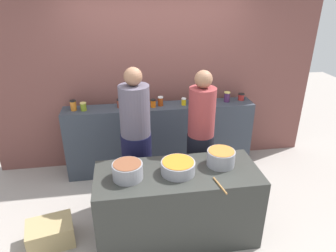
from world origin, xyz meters
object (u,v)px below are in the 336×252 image
at_px(preserve_jar_9, 199,99).
at_px(wooden_spoon, 220,185).
at_px(bread_crate, 51,233).
at_px(preserve_jar_11, 241,97).
at_px(preserve_jar_1, 83,107).
at_px(cook_in_cap, 200,146).
at_px(preserve_jar_0, 73,105).
at_px(preserve_jar_5, 153,103).
at_px(preserve_jar_8, 192,101).
at_px(cooking_pot_left, 128,171).
at_px(preserve_jar_3, 136,102).
at_px(preserve_jar_7, 184,101).
at_px(preserve_jar_6, 160,101).
at_px(preserve_jar_4, 145,102).
at_px(preserve_jar_2, 120,103).
at_px(cook_with_tongs, 136,146).
at_px(preserve_jar_10, 227,97).
at_px(cooking_pot_right, 221,158).
at_px(cooking_pot_center, 178,167).

relative_size(preserve_jar_9, wooden_spoon, 0.48).
bearing_deg(bread_crate, preserve_jar_11, 27.84).
height_order(preserve_jar_1, cook_in_cap, cook_in_cap).
distance_m(preserve_jar_0, preserve_jar_5, 1.08).
bearing_deg(preserve_jar_8, cook_in_cap, -95.42).
distance_m(preserve_jar_5, cooking_pot_left, 1.46).
height_order(preserve_jar_3, preserve_jar_9, preserve_jar_3).
xyz_separation_m(preserve_jar_1, preserve_jar_9, (1.61, 0.02, 0.01)).
xyz_separation_m(preserve_jar_0, preserve_jar_7, (1.51, -0.03, -0.02)).
relative_size(preserve_jar_6, preserve_jar_8, 1.27).
bearing_deg(preserve_jar_7, preserve_jar_4, 179.79).
bearing_deg(preserve_jar_2, cook_with_tongs, -77.20).
bearing_deg(preserve_jar_3, preserve_jar_7, -0.99).
bearing_deg(preserve_jar_5, preserve_jar_0, 177.61).
distance_m(preserve_jar_0, preserve_jar_3, 0.84).
distance_m(preserve_jar_10, wooden_spoon, 1.85).
bearing_deg(preserve_jar_11, preserve_jar_8, -174.43).
distance_m(preserve_jar_4, preserve_jar_10, 1.19).
relative_size(preserve_jar_0, preserve_jar_11, 1.41).
height_order(preserve_jar_10, cooking_pot_right, preserve_jar_10).
height_order(preserve_jar_6, preserve_jar_11, preserve_jar_6).
height_order(preserve_jar_4, cooking_pot_center, preserve_jar_4).
bearing_deg(preserve_jar_8, preserve_jar_6, 176.56).
bearing_deg(cooking_pot_right, preserve_jar_3, 121.67).
xyz_separation_m(preserve_jar_8, cooking_pot_right, (0.01, -1.30, -0.17)).
distance_m(preserve_jar_0, bread_crate, 1.65).
distance_m(preserve_jar_0, preserve_jar_10, 2.16).
bearing_deg(preserve_jar_3, preserve_jar_2, 173.71).
bearing_deg(preserve_jar_4, preserve_jar_1, -179.86).
bearing_deg(preserve_jar_4, preserve_jar_0, 178.51).
distance_m(preserve_jar_4, preserve_jar_6, 0.22).
height_order(preserve_jar_5, preserve_jar_7, preserve_jar_5).
xyz_separation_m(preserve_jar_1, cooking_pot_center, (1.04, -1.39, -0.19)).
xyz_separation_m(preserve_jar_11, cooking_pot_right, (-0.74, -1.38, -0.17)).
bearing_deg(preserve_jar_1, cooking_pot_left, -69.14).
distance_m(preserve_jar_0, cooking_pot_left, 1.59).
bearing_deg(cooking_pot_left, preserve_jar_7, 58.96).
distance_m(preserve_jar_9, cook_with_tongs, 1.24).
xyz_separation_m(preserve_jar_1, preserve_jar_4, (0.84, 0.00, 0.01)).
bearing_deg(preserve_jar_9, preserve_jar_8, -165.03).
relative_size(preserve_jar_1, cooking_pot_left, 0.37).
xyz_separation_m(preserve_jar_5, preserve_jar_7, (0.44, 0.02, -0.01)).
relative_size(preserve_jar_5, preserve_jar_6, 0.85).
bearing_deg(cooking_pot_left, bread_crate, 173.07).
xyz_separation_m(preserve_jar_3, bread_crate, (-1.04, -1.31, -0.97)).
distance_m(preserve_jar_1, wooden_spoon, 2.20).
bearing_deg(cook_with_tongs, preserve_jar_5, 67.96).
xyz_separation_m(preserve_jar_3, preserve_jar_6, (0.35, 0.01, -0.01)).
height_order(preserve_jar_0, preserve_jar_10, preserve_jar_10).
bearing_deg(preserve_jar_0, cooking_pot_left, -64.95).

